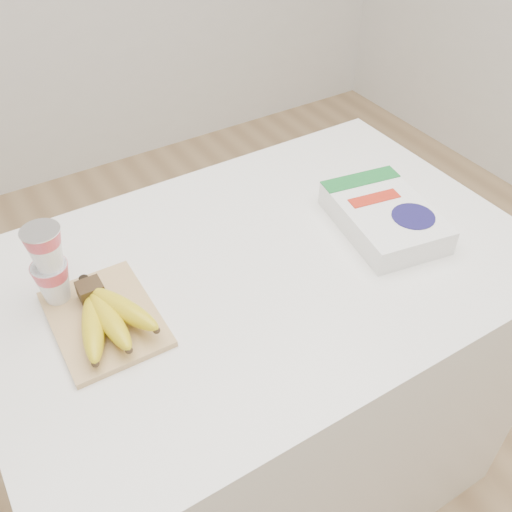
{
  "coord_description": "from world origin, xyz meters",
  "views": [
    {
      "loc": [
        -0.49,
        -0.78,
        1.73
      ],
      "look_at": [
        -0.02,
        -0.01,
        0.94
      ],
      "focal_mm": 40.0,
      "sensor_mm": 36.0,
      "label": 1
    }
  ],
  "objects_px": {
    "yogurt_stack": "(49,263)",
    "cereal_box": "(384,217)",
    "table": "(260,386)",
    "bananas": "(107,316)",
    "cutting_board": "(104,319)"
  },
  "relations": [
    {
      "from": "yogurt_stack",
      "to": "cereal_box",
      "type": "distance_m",
      "value": 0.74
    },
    {
      "from": "cereal_box",
      "to": "table",
      "type": "bearing_deg",
      "value": -178.18
    },
    {
      "from": "table",
      "to": "bananas",
      "type": "height_order",
      "value": "bananas"
    },
    {
      "from": "bananas",
      "to": "cereal_box",
      "type": "bearing_deg",
      "value": -2.78
    },
    {
      "from": "cutting_board",
      "to": "yogurt_stack",
      "type": "relative_size",
      "value": 1.52
    },
    {
      "from": "bananas",
      "to": "yogurt_stack",
      "type": "distance_m",
      "value": 0.15
    },
    {
      "from": "cutting_board",
      "to": "bananas",
      "type": "bearing_deg",
      "value": -87.33
    },
    {
      "from": "table",
      "to": "cutting_board",
      "type": "height_order",
      "value": "cutting_board"
    },
    {
      "from": "bananas",
      "to": "yogurt_stack",
      "type": "xyz_separation_m",
      "value": [
        -0.06,
        0.13,
        0.07
      ]
    },
    {
      "from": "table",
      "to": "cutting_board",
      "type": "distance_m",
      "value": 0.58
    },
    {
      "from": "bananas",
      "to": "cereal_box",
      "type": "height_order",
      "value": "bananas"
    },
    {
      "from": "cereal_box",
      "to": "cutting_board",
      "type": "bearing_deg",
      "value": -175.31
    },
    {
      "from": "table",
      "to": "cereal_box",
      "type": "relative_size",
      "value": 3.82
    },
    {
      "from": "yogurt_stack",
      "to": "cereal_box",
      "type": "bearing_deg",
      "value": -12.41
    },
    {
      "from": "table",
      "to": "yogurt_stack",
      "type": "bearing_deg",
      "value": 164.49
    }
  ]
}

